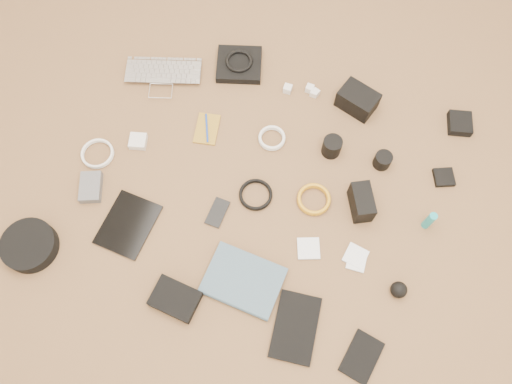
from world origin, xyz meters
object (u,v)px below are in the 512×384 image
(laptop, at_px, (163,81))
(tablet, at_px, (128,225))
(paperback, at_px, (232,307))
(headphone_case, at_px, (30,245))
(dslr_camera, at_px, (358,100))
(phone, at_px, (218,213))

(laptop, height_order, tablet, laptop)
(laptop, bearing_deg, paperback, -70.01)
(headphone_case, bearing_deg, dslr_camera, 42.67)
(dslr_camera, distance_m, tablet, 0.98)
(dslr_camera, height_order, tablet, dslr_camera)
(laptop, height_order, headphone_case, headphone_case)
(headphone_case, bearing_deg, tablet, 30.76)
(headphone_case, xyz_separation_m, paperback, (0.73, 0.00, -0.01))
(dslr_camera, xyz_separation_m, headphone_case, (-0.96, -0.89, -0.02))
(dslr_camera, xyz_separation_m, tablet, (-0.67, -0.71, -0.04))
(dslr_camera, bearing_deg, headphone_case, -116.76)
(laptop, bearing_deg, tablet, -95.76)
(headphone_case, bearing_deg, phone, 27.78)
(laptop, distance_m, paperback, 0.94)
(laptop, distance_m, dslr_camera, 0.78)
(dslr_camera, height_order, phone, dslr_camera)
(laptop, height_order, paperback, paperback)
(dslr_camera, bearing_deg, phone, -102.74)
(headphone_case, distance_m, paperback, 0.73)
(dslr_camera, distance_m, phone, 0.70)
(laptop, xyz_separation_m, tablet, (0.09, -0.60, -0.01))
(dslr_camera, height_order, headphone_case, dslr_camera)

